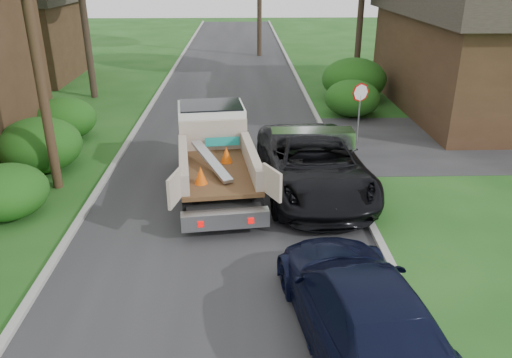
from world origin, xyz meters
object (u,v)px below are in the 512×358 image
object	(u,v)px
house_right	(501,45)
navy_suv	(360,306)
house_left_far	(11,29)
stop_sign	(360,100)
flatbed_truck	(214,145)
utility_pole	(31,23)
black_pickup	(313,164)

from	to	relation	value
house_right	navy_suv	distance (m)	19.59
house_left_far	house_right	world-z (taller)	house_right
stop_sign	flatbed_truck	world-z (taller)	stop_sign
utility_pole	house_right	size ratio (longest dim) A/B	0.77
black_pickup	utility_pole	bearing A→B (deg)	173.36
house_left_far	navy_suv	bearing A→B (deg)	-56.51
utility_pole	flatbed_truck	size ratio (longest dim) A/B	1.55
house_left_far	black_pickup	world-z (taller)	house_left_far
house_left_far	navy_suv	size ratio (longest dim) A/B	1.35
flatbed_truck	house_right	bearing A→B (deg)	26.16
flatbed_truck	navy_suv	distance (m)	8.45
stop_sign	navy_suv	distance (m)	11.81
house_left_far	house_right	xyz separation A→B (m)	(26.50, -8.00, 0.11)
navy_suv	house_left_far	bearing A→B (deg)	-64.49
stop_sign	navy_suv	world-z (taller)	stop_sign
black_pickup	house_left_far	bearing A→B (deg)	129.62
house_right	black_pickup	size ratio (longest dim) A/B	1.95
utility_pole	house_left_far	size ratio (longest dim) A/B	1.32
stop_sign	black_pickup	xyz separation A→B (m)	(-2.42, -4.50, -0.85)
house_left_far	stop_sign	bearing A→B (deg)	-34.81
navy_suv	flatbed_truck	bearing A→B (deg)	-76.49
house_left_far	flatbed_truck	world-z (taller)	house_left_far
house_left_far	black_pickup	xyz separation A→B (m)	(16.28, -17.50, -2.13)
utility_pole	black_pickup	distance (m)	9.30
black_pickup	flatbed_truck	bearing A→B (deg)	161.58
utility_pole	flatbed_truck	bearing A→B (deg)	4.16
black_pickup	navy_suv	xyz separation A→B (m)	(-0.07, -7.00, -0.11)
stop_sign	house_right	world-z (taller)	house_right
flatbed_truck	navy_suv	world-z (taller)	flatbed_truck
house_left_far	flatbed_truck	size ratio (longest dim) A/B	1.18
house_left_far	house_right	size ratio (longest dim) A/B	0.58
house_left_far	navy_suv	world-z (taller)	house_left_far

